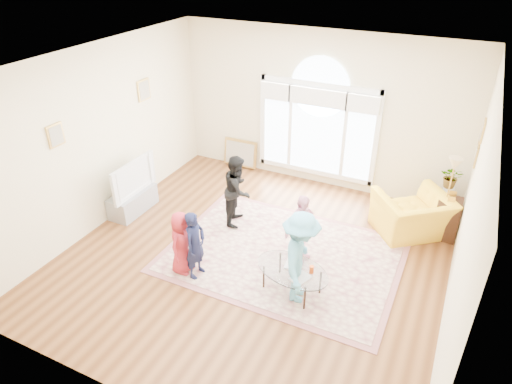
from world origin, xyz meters
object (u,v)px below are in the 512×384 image
at_px(tv_console, 133,201).
at_px(television, 129,177).
at_px(coffee_table, 292,270).
at_px(area_rug, 283,255).
at_px(armchair, 412,215).

bearing_deg(tv_console, television, -0.00).
bearing_deg(coffee_table, area_rug, 134.01).
bearing_deg(tv_console, area_rug, -0.71).
distance_m(coffee_table, armchair, 2.70).
xyz_separation_m(television, coffee_table, (3.62, -0.79, -0.35)).
bearing_deg(armchair, coffee_table, 21.34).
xyz_separation_m(area_rug, coffee_table, (0.45, -0.75, 0.39)).
xyz_separation_m(tv_console, television, (0.01, -0.00, 0.54)).
distance_m(television, armchair, 5.20).
bearing_deg(area_rug, coffee_table, -58.82).
bearing_deg(television, area_rug, -0.71).
relative_size(area_rug, television, 3.10).
height_order(tv_console, armchair, armchair).
relative_size(tv_console, coffee_table, 0.77).
height_order(area_rug, tv_console, tv_console).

